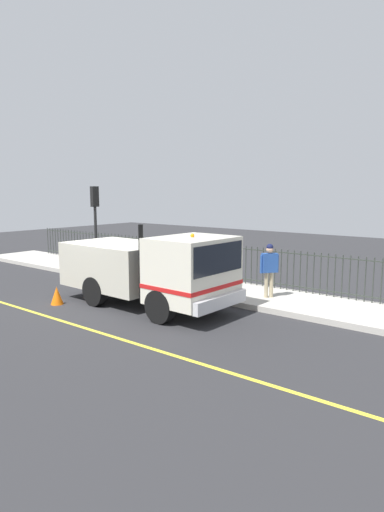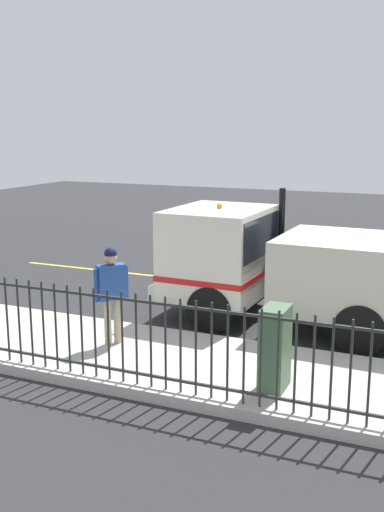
{
  "view_description": "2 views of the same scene",
  "coord_description": "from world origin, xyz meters",
  "px_view_note": "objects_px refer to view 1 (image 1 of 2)",
  "views": [
    {
      "loc": [
        -9.58,
        -11.38,
        3.7
      ],
      "look_at": [
        1.31,
        -2.73,
        1.61
      ],
      "focal_mm": 30.47,
      "sensor_mm": 36.0,
      "label": 1
    },
    {
      "loc": [
        12.25,
        0.97,
        4.09
      ],
      "look_at": [
        1.0,
        -3.92,
        1.47
      ],
      "focal_mm": 42.91,
      "sensor_mm": 36.0,
      "label": 2
    }
  ],
  "objects_px": {
    "traffic_light_near": "(95,212)",
    "work_truck": "(154,267)",
    "traffic_cone": "(57,296)",
    "utility_cabinet": "(204,265)",
    "worker_standing": "(269,265)"
  },
  "relations": [
    {
      "from": "traffic_light_near",
      "to": "work_truck",
      "type": "bearing_deg",
      "value": 73.15
    },
    {
      "from": "traffic_cone",
      "to": "utility_cabinet",
      "type": "bearing_deg",
      "value": -21.84
    },
    {
      "from": "traffic_light_near",
      "to": "utility_cabinet",
      "type": "xyz_separation_m",
      "value": [
        1.54,
        -4.58,
        -2.0
      ]
    },
    {
      "from": "work_truck",
      "to": "worker_standing",
      "type": "xyz_separation_m",
      "value": [
        2.83,
        -2.56,
        -0.05
      ]
    },
    {
      "from": "worker_standing",
      "to": "traffic_light_near",
      "type": "distance_m",
      "value": 8.02
    },
    {
      "from": "utility_cabinet",
      "to": "worker_standing",
      "type": "bearing_deg",
      "value": -102.31
    },
    {
      "from": "utility_cabinet",
      "to": "traffic_light_near",
      "type": "bearing_deg",
      "value": 108.63
    },
    {
      "from": "traffic_light_near",
      "to": "traffic_cone",
      "type": "relative_size",
      "value": 6.3
    },
    {
      "from": "worker_standing",
      "to": "traffic_cone",
      "type": "distance_m",
      "value": 7.08
    },
    {
      "from": "traffic_light_near",
      "to": "utility_cabinet",
      "type": "bearing_deg",
      "value": 112.59
    },
    {
      "from": "work_truck",
      "to": "worker_standing",
      "type": "distance_m",
      "value": 3.82
    },
    {
      "from": "traffic_light_near",
      "to": "utility_cabinet",
      "type": "relative_size",
      "value": 2.89
    },
    {
      "from": "traffic_cone",
      "to": "work_truck",
      "type": "bearing_deg",
      "value": -58.64
    },
    {
      "from": "worker_standing",
      "to": "utility_cabinet",
      "type": "xyz_separation_m",
      "value": [
        0.71,
        3.25,
        -0.46
      ]
    },
    {
      "from": "worker_standing",
      "to": "traffic_cone",
      "type": "bearing_deg",
      "value": -12.06
    }
  ]
}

